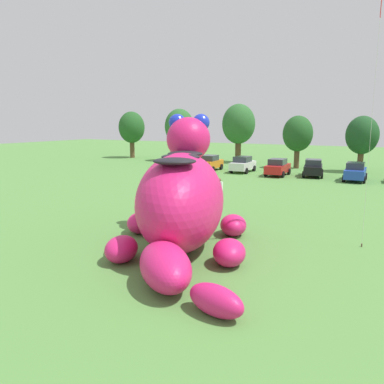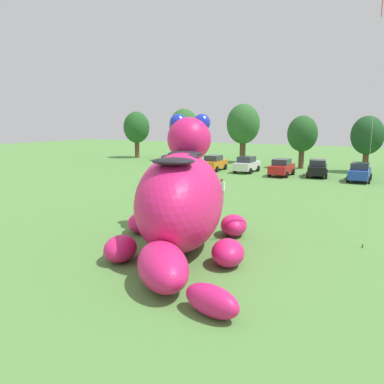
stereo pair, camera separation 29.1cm
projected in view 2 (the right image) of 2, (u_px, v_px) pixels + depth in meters
name	position (u px, v px, depth m)	size (l,w,h in m)	color
ground_plane	(164.00, 254.00, 16.05)	(160.00, 160.00, 0.00)	#568E42
giant_inflatable_creature	(181.00, 199.00, 16.58)	(8.70, 9.97, 5.77)	#E01E6B
car_orange	(214.00, 163.00, 43.39)	(2.13, 4.19, 1.72)	orange
car_white	(247.00, 164.00, 41.88)	(2.01, 4.14, 1.72)	white
car_red	(282.00, 167.00, 39.09)	(2.01, 4.14, 1.72)	red
car_black	(317.00, 168.00, 38.45)	(2.46, 4.33, 1.72)	black
car_blue	(360.00, 172.00, 35.47)	(2.05, 4.16, 1.72)	#2347B7
tree_far_left	(137.00, 128.00, 58.54)	(3.89, 3.89, 6.90)	brown
tree_left	(184.00, 127.00, 53.53)	(4.03, 4.03, 7.15)	brown
tree_mid_left	(243.00, 124.00, 51.13)	(4.34, 4.34, 7.71)	brown
tree_centre_left	(302.00, 134.00, 44.78)	(3.43, 3.43, 6.09)	brown
tree_centre	(367.00, 136.00, 41.12)	(3.39, 3.39, 6.02)	brown
spectator_near_inflatable	(178.00, 186.00, 27.67)	(0.38, 0.26, 1.71)	#2D334C
spectator_mid_field	(222.00, 191.00, 25.70)	(0.38, 0.26, 1.71)	#726656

